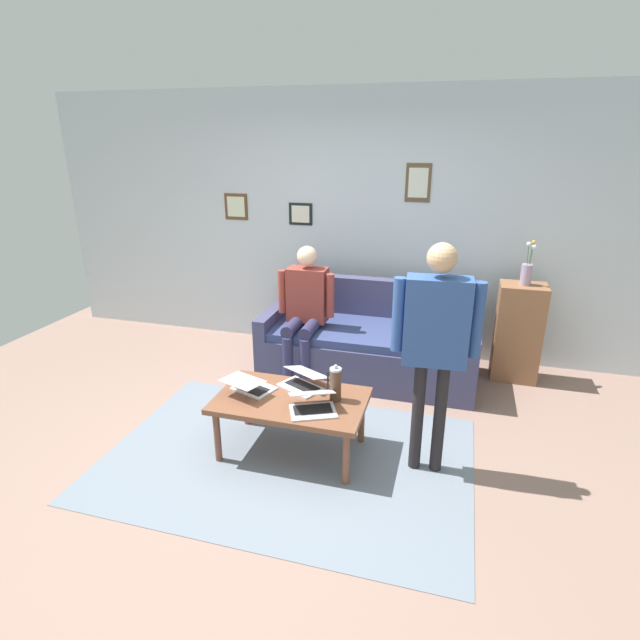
# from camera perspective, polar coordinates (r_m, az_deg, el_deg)

# --- Properties ---
(ground_plane) EXTENTS (7.68, 7.68, 0.00)m
(ground_plane) POSITION_cam_1_polar(r_m,az_deg,el_deg) (3.87, -3.02, -15.06)
(ground_plane) COLOR #8D6E61
(area_rug) EXTENTS (2.64, 1.80, 0.01)m
(area_rug) POSITION_cam_1_polar(r_m,az_deg,el_deg) (3.83, -3.70, -15.37)
(area_rug) COLOR slate
(area_rug) RESTS_ON ground_plane
(back_wall) EXTENTS (7.04, 0.11, 2.70)m
(back_wall) POSITION_cam_1_polar(r_m,az_deg,el_deg) (5.36, 4.39, 10.70)
(back_wall) COLOR silver
(back_wall) RESTS_ON ground_plane
(couch) EXTENTS (2.04, 0.92, 0.88)m
(couch) POSITION_cam_1_polar(r_m,az_deg,el_deg) (4.95, 5.62, -2.79)
(couch) COLOR #414062
(couch) RESTS_ON ground_plane
(coffee_table) EXTENTS (1.09, 0.66, 0.45)m
(coffee_table) POSITION_cam_1_polar(r_m,az_deg,el_deg) (3.70, -3.32, -9.52)
(coffee_table) COLOR brown
(coffee_table) RESTS_ON ground_plane
(laptop_left) EXTENTS (0.38, 0.41, 0.12)m
(laptop_left) POSITION_cam_1_polar(r_m,az_deg,el_deg) (3.77, -7.97, -7.44)
(laptop_left) COLOR silver
(laptop_left) RESTS_ON coffee_table
(laptop_center) EXTENTS (0.40, 0.39, 0.15)m
(laptop_center) POSITION_cam_1_polar(r_m,az_deg,el_deg) (3.50, -0.86, -9.63)
(laptop_center) COLOR silver
(laptop_center) RESTS_ON coffee_table
(laptop_right) EXTENTS (0.41, 0.38, 0.13)m
(laptop_right) POSITION_cam_1_polar(r_m,az_deg,el_deg) (3.81, -1.97, -7.05)
(laptop_right) COLOR silver
(laptop_right) RESTS_ON coffee_table
(french_press) EXTENTS (0.11, 0.09, 0.28)m
(french_press) POSITION_cam_1_polar(r_m,az_deg,el_deg) (3.59, 1.77, -7.29)
(french_press) COLOR #4C3323
(french_press) RESTS_ON coffee_table
(side_shelf) EXTENTS (0.42, 0.32, 0.94)m
(side_shelf) POSITION_cam_1_polar(r_m,az_deg,el_deg) (5.13, 21.59, -1.33)
(side_shelf) COLOR #8D5D3C
(side_shelf) RESTS_ON ground_plane
(flower_vase) EXTENTS (0.10, 0.10, 0.41)m
(flower_vase) POSITION_cam_1_polar(r_m,az_deg,el_deg) (4.95, 22.49, 5.13)
(flower_vase) COLOR #A08CAA
(flower_vase) RESTS_ON side_shelf
(person_standing) EXTENTS (0.58, 0.21, 1.63)m
(person_standing) POSITION_cam_1_polar(r_m,az_deg,el_deg) (3.31, 13.05, -1.38)
(person_standing) COLOR black
(person_standing) RESTS_ON ground_plane
(person_seated) EXTENTS (0.55, 0.51, 1.28)m
(person_seated) POSITION_cam_1_polar(r_m,az_deg,el_deg) (4.73, -1.72, 1.66)
(person_seated) COLOR #2F2C4F
(person_seated) RESTS_ON ground_plane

